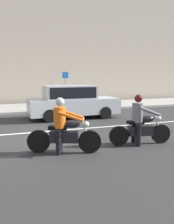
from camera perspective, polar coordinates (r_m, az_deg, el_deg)
The scene contains 8 objects.
ground_plane at distance 8.76m, azimuth -10.25°, elevation -6.01°, with size 80.00×80.00×0.00m, color #2B2B2B.
sidewalk_slab at distance 16.56m, azimuth -15.09°, elevation 0.90°, with size 40.00×4.40×0.14m, color #99968E.
building_facade at distance 20.00m, azimuth -16.58°, elevation 16.00°, with size 40.00×1.40×9.82m, color #B7A893.
lane_marking_stripe at distance 9.53m, azimuth -16.70°, elevation -5.03°, with size 18.00×0.14×0.01m, color silver.
motorcycle_with_rider_gray at distance 7.81m, azimuth 12.58°, elevation -2.91°, with size 2.06×0.74×1.61m.
motorcycle_with_rider_orange_stripe at distance 6.83m, azimuth -5.64°, elevation -4.44°, with size 2.03×0.96×1.59m.
parked_sedan_silver at distance 12.48m, azimuth -3.61°, elevation 2.55°, with size 4.67×1.82×1.72m.
street_sign_post at distance 17.39m, azimuth -5.22°, elevation 6.54°, with size 0.44×0.08×2.39m.
Camera 1 is at (-1.42, -8.36, 2.17)m, focal length 38.18 mm.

